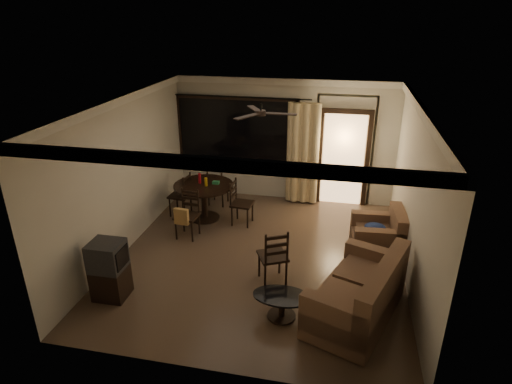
% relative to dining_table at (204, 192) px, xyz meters
% --- Properties ---
extents(ground, '(5.50, 5.50, 0.00)m').
position_rel_dining_table_xyz_m(ground, '(1.47, -1.30, -0.62)').
color(ground, '#7F6651').
rests_on(ground, ground).
extents(room_shell, '(5.50, 6.70, 5.50)m').
position_rel_dining_table_xyz_m(room_shell, '(2.07, 0.47, 1.21)').
color(room_shell, beige).
rests_on(room_shell, ground).
extents(dining_table, '(1.25, 1.25, 1.00)m').
position_rel_dining_table_xyz_m(dining_table, '(0.00, 0.00, 0.00)').
color(dining_table, black).
rests_on(dining_table, ground).
extents(dining_chair_west, '(0.46, 0.46, 0.95)m').
position_rel_dining_table_xyz_m(dining_chair_west, '(-0.56, 0.07, -0.34)').
color(dining_chair_west, black).
rests_on(dining_chair_west, ground).
extents(dining_chair_east, '(0.46, 0.46, 0.95)m').
position_rel_dining_table_xyz_m(dining_chair_east, '(0.83, -0.07, -0.34)').
color(dining_chair_east, black).
rests_on(dining_chair_east, ground).
extents(dining_chair_south, '(0.46, 0.51, 0.95)m').
position_rel_dining_table_xyz_m(dining_chair_south, '(-0.08, -0.85, -0.31)').
color(dining_chair_south, black).
rests_on(dining_chair_south, ground).
extents(dining_chair_north, '(0.46, 0.46, 0.95)m').
position_rel_dining_table_xyz_m(dining_chair_north, '(0.07, 0.78, -0.34)').
color(dining_chair_north, black).
rests_on(dining_chair_north, ground).
extents(tv_cabinet, '(0.51, 0.45, 0.95)m').
position_rel_dining_table_xyz_m(tv_cabinet, '(-0.58, -2.91, -0.14)').
color(tv_cabinet, black).
rests_on(tv_cabinet, ground).
extents(sofa, '(1.53, 2.01, 0.96)m').
position_rel_dining_table_xyz_m(sofa, '(3.21, -2.65, -0.24)').
color(sofa, '#482521').
rests_on(sofa, ground).
extents(armchair, '(0.95, 0.95, 0.89)m').
position_rel_dining_table_xyz_m(armchair, '(3.58, -0.82, -0.25)').
color(armchair, '#482521').
rests_on(armchair, ground).
extents(coffee_table, '(0.85, 0.51, 0.37)m').
position_rel_dining_table_xyz_m(coffee_table, '(2.10, -2.86, -0.37)').
color(coffee_table, black).
rests_on(coffee_table, ground).
extents(side_chair, '(0.59, 0.59, 0.99)m').
position_rel_dining_table_xyz_m(side_chair, '(1.82, -2.00, -0.32)').
color(side_chair, black).
rests_on(side_chair, ground).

